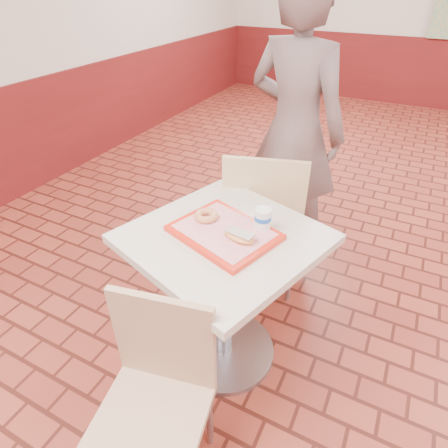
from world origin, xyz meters
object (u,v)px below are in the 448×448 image
at_px(chair_main_front, 157,391).
at_px(customer, 294,131).
at_px(ring_donut, 206,216).
at_px(main_table, 224,279).
at_px(serving_tray, 224,232).
at_px(paper_cup, 263,218).
at_px(chair_main_back, 263,217).
at_px(long_john_donut, 239,236).

relative_size(chair_main_front, customer, 0.47).
bearing_deg(ring_donut, main_table, -20.43).
relative_size(serving_tray, paper_cup, 4.64).
xyz_separation_m(chair_main_back, ring_donut, (-0.08, -0.57, 0.32)).
bearing_deg(main_table, ring_donut, 159.57).
distance_m(ring_donut, long_john_donut, 0.23).
distance_m(chair_main_front, long_john_donut, 0.70).
distance_m(customer, serving_tray, 1.12).
bearing_deg(paper_cup, serving_tray, -145.97).
distance_m(customer, paper_cup, 1.04).
relative_size(serving_tray, long_john_donut, 2.98).
relative_size(main_table, chair_main_back, 0.83).
distance_m(chair_main_back, customer, 0.64).
distance_m(main_table, long_john_donut, 0.34).
xyz_separation_m(customer, long_john_donut, (0.14, -1.16, -0.07)).
bearing_deg(paper_cup, long_john_donut, -110.83).
height_order(chair_main_back, customer, customer).
xyz_separation_m(serving_tray, long_john_donut, (0.09, -0.04, 0.03)).
bearing_deg(serving_tray, customer, 92.31).
bearing_deg(long_john_donut, ring_donut, 158.62).
relative_size(long_john_donut, paper_cup, 1.56).
xyz_separation_m(chair_main_front, customer, (-0.07, 1.73, 0.45)).
bearing_deg(serving_tray, chair_main_back, 93.31).
bearing_deg(paper_cup, ring_donut, -168.15).
relative_size(chair_main_back, paper_cup, 10.55).
distance_m(chair_main_back, ring_donut, 0.65).
height_order(chair_main_front, paper_cup, paper_cup).
xyz_separation_m(serving_tray, paper_cup, (0.15, 0.10, 0.06)).
bearing_deg(ring_donut, chair_main_front, -78.18).
bearing_deg(main_table, serving_tray, -153.43).
height_order(main_table, serving_tray, serving_tray).
xyz_separation_m(main_table, customer, (-0.05, 1.12, 0.39)).
bearing_deg(long_john_donut, chair_main_back, 101.27).
relative_size(chair_main_front, paper_cup, 9.27).
bearing_deg(chair_main_front, serving_tray, 80.27).
bearing_deg(chair_main_front, long_john_donut, 71.10).
xyz_separation_m(customer, serving_tray, (0.05, -1.12, -0.10)).
distance_m(chair_main_back, serving_tray, 0.67).
relative_size(chair_main_front, chair_main_back, 0.88).
bearing_deg(main_table, long_john_donut, -22.54).
xyz_separation_m(customer, paper_cup, (0.19, -1.02, -0.04)).
xyz_separation_m(main_table, long_john_donut, (0.09, -0.04, 0.32)).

